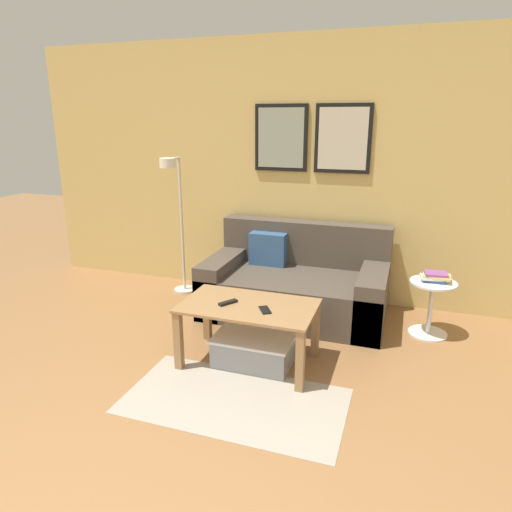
% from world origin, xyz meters
% --- Properties ---
extents(wall_back, '(5.60, 0.09, 2.55)m').
position_xyz_m(wall_back, '(0.01, 3.60, 1.28)').
color(wall_back, '#D6B76B').
rests_on(wall_back, ground_plane).
extents(area_rug, '(1.45, 0.77, 0.01)m').
position_xyz_m(area_rug, '(0.21, 1.55, 0.00)').
color(area_rug, '#A39989').
rests_on(area_rug, ground_plane).
extents(couch, '(1.67, 0.95, 0.82)m').
position_xyz_m(couch, '(0.23, 3.11, 0.27)').
color(couch, '#4C4238').
rests_on(couch, ground_plane).
extents(coffee_table, '(0.99, 0.58, 0.47)m').
position_xyz_m(coffee_table, '(0.13, 2.06, 0.39)').
color(coffee_table, '#997047').
rests_on(coffee_table, ground_plane).
extents(storage_bin, '(0.59, 0.46, 0.23)m').
position_xyz_m(storage_bin, '(0.17, 2.09, 0.11)').
color(storage_bin, gray).
rests_on(storage_bin, ground_plane).
extents(floor_lamp, '(0.23, 0.41, 1.43)m').
position_xyz_m(floor_lamp, '(-1.04, 3.15, 0.89)').
color(floor_lamp, silver).
rests_on(floor_lamp, ground_plane).
extents(side_table, '(0.38, 0.38, 0.48)m').
position_xyz_m(side_table, '(1.43, 3.00, 0.29)').
color(side_table, white).
rests_on(side_table, ground_plane).
extents(book_stack, '(0.25, 0.19, 0.08)m').
position_xyz_m(book_stack, '(1.44, 3.02, 0.52)').
color(book_stack, '#335199').
rests_on(book_stack, side_table).
extents(remote_control, '(0.12, 0.15, 0.02)m').
position_xyz_m(remote_control, '(-0.02, 2.02, 0.48)').
color(remote_control, black).
rests_on(remote_control, coffee_table).
extents(cell_phone, '(0.13, 0.15, 0.01)m').
position_xyz_m(cell_phone, '(0.27, 1.99, 0.48)').
color(cell_phone, black).
rests_on(cell_phone, coffee_table).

